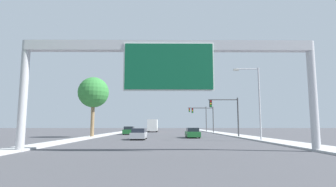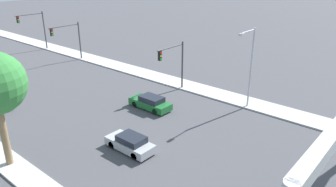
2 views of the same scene
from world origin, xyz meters
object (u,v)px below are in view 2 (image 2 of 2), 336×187
car_far_center (130,143)px  traffic_light_mid_block (70,36)px  car_mid_center (150,103)px  street_lamp_right (250,62)px  traffic_light_near_intersection (175,60)px  traffic_light_far_intersection (36,25)px

car_far_center → traffic_light_mid_block: (12.07, 25.49, 3.32)m
car_mid_center → street_lamp_right: bearing=-49.0°
street_lamp_right → traffic_light_near_intersection: bearing=97.7°
car_mid_center → traffic_light_far_intersection: (5.25, 31.15, 3.73)m
traffic_light_mid_block → traffic_light_far_intersection: traffic_light_far_intersection is taller
car_far_center → traffic_light_far_intersection: size_ratio=0.65×
traffic_light_near_intersection → traffic_light_mid_block: size_ratio=0.99×
car_mid_center → traffic_light_far_intersection: traffic_light_far_intersection is taller
car_far_center → traffic_light_mid_block: traffic_light_mid_block is taller
car_mid_center → car_far_center: size_ratio=1.09×
car_far_center → street_lamp_right: (13.46, -3.10, 4.31)m
car_far_center → traffic_light_far_intersection: traffic_light_far_intersection is taller
traffic_light_near_intersection → traffic_light_mid_block: (-0.24, 20.00, 0.08)m
traffic_light_mid_block → traffic_light_near_intersection: bearing=-89.3°
traffic_light_mid_block → car_far_center: bearing=-115.3°
traffic_light_near_intersection → traffic_light_far_intersection: traffic_light_far_intersection is taller
traffic_light_near_intersection → traffic_light_mid_block: 20.00m
traffic_light_mid_block → street_lamp_right: 28.65m
traffic_light_near_intersection → traffic_light_mid_block: bearing=90.7°
traffic_light_far_intersection → car_far_center: bearing=-109.0°
traffic_light_near_intersection → street_lamp_right: street_lamp_right is taller
traffic_light_far_intersection → street_lamp_right: bearing=-88.2°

